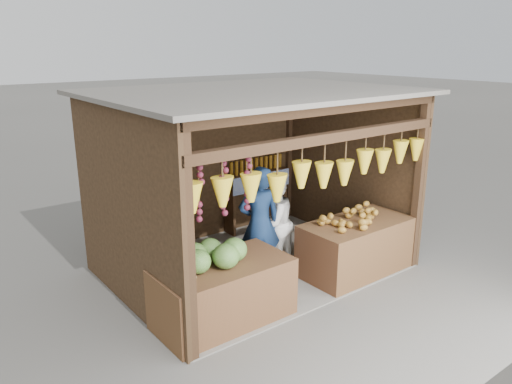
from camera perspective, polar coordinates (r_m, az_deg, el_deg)
ground at (r=7.70m, az=-0.23°, el=-8.52°), size 80.00×80.00×0.00m
stall_structure at (r=7.10m, az=-0.26°, el=3.55°), size 4.30×3.30×2.66m
back_shelf at (r=8.95m, az=0.10°, el=1.09°), size 1.25×0.32×1.32m
counter_left at (r=6.16m, az=-3.74°, el=-11.45°), size 1.65×0.85×0.75m
counter_right at (r=7.52m, az=11.34°, el=-6.18°), size 1.68×0.85×0.79m
stool at (r=6.82m, az=-12.60°, el=-10.86°), size 0.36×0.36×0.33m
man_standing at (r=7.03m, az=0.40°, el=-3.66°), size 0.71×0.59×1.67m
woman_standing at (r=7.36m, az=2.04°, el=-3.55°), size 0.81×0.68×1.47m
vendor_seated at (r=6.53m, az=-12.99°, el=-5.28°), size 0.63×0.53×1.09m
melon_pile at (r=5.92m, az=-4.73°, el=-6.90°), size 1.00×0.50×0.32m
tanfruit_pile at (r=5.69m, az=-8.63°, el=-9.11°), size 0.34×0.40×0.13m
mango_pile at (r=7.35m, az=12.07°, el=-2.54°), size 1.40×0.64×0.22m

